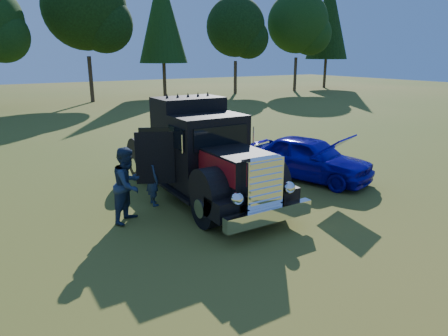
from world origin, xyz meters
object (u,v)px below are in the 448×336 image
hotrod_coupe (309,158)px  spectator_far (128,185)px  spectator_near (153,179)px  diamond_t_truck (202,157)px

hotrod_coupe → spectator_far: spectator_far is taller
spectator_near → hotrod_coupe: bearing=-90.8°
hotrod_coupe → spectator_near: (-5.68, 0.46, 0.03)m
diamond_t_truck → spectator_far: 2.63m
spectator_far → diamond_t_truck: bearing=-26.2°
diamond_t_truck → spectator_far: diamond_t_truck is taller
spectator_near → spectator_far: (-0.99, -0.78, 0.22)m
diamond_t_truck → hotrod_coupe: size_ratio=1.50×
spectator_near → spectator_far: bearing=132.3°
diamond_t_truck → spectator_far: bearing=-166.3°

